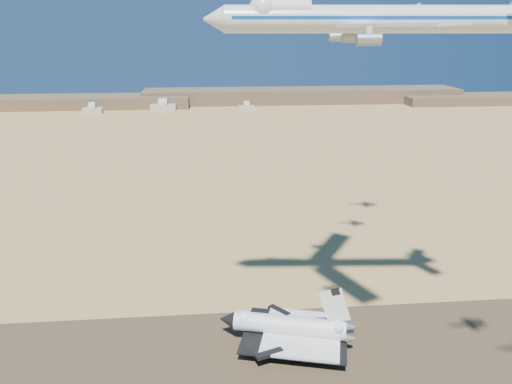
{
  "coord_description": "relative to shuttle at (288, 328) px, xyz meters",
  "views": [
    {
      "loc": [
        -3.67,
        -127.43,
        94.36
      ],
      "look_at": [
        8.8,
        8.0,
        49.73
      ],
      "focal_mm": 35.0,
      "sensor_mm": 36.0,
      "label": 1
    }
  ],
  "objects": [
    {
      "name": "ground",
      "position": [
        -18.68,
        -5.66,
        -5.62
      ],
      "size": [
        1200.0,
        1200.0,
        0.0
      ],
      "primitive_type": "plane",
      "color": "tan",
      "rests_on": "ground"
    },
    {
      "name": "runway",
      "position": [
        -18.68,
        -5.66,
        -5.59
      ],
      "size": [
        600.0,
        50.0,
        0.06
      ],
      "primitive_type": "cube",
      "color": "brown",
      "rests_on": "ground"
    },
    {
      "name": "ridgeline",
      "position": [
        46.63,
        521.64,
        2.01
      ],
      "size": [
        960.0,
        90.0,
        18.0
      ],
      "color": "brown",
      "rests_on": "ground"
    },
    {
      "name": "hangars",
      "position": [
        -82.68,
        472.77,
        -0.79
      ],
      "size": [
        200.5,
        29.5,
        30.0
      ],
      "color": "beige",
      "rests_on": "ground"
    },
    {
      "name": "shuttle",
      "position": [
        0.0,
        0.0,
        0.0
      ],
      "size": [
        42.71,
        33.1,
        20.9
      ],
      "rotation": [
        0.0,
        0.0,
        -0.26
      ],
      "color": "silver",
      "rests_on": "runway"
    },
    {
      "name": "carrier_747",
      "position": [
        15.57,
        -3.7,
        91.06
      ],
      "size": [
        86.27,
        66.68,
        21.48
      ],
      "rotation": [
        0.0,
        0.0,
        -0.08
      ],
      "color": "silver"
    },
    {
      "name": "crew_a",
      "position": [
        6.82,
        -10.12,
        -4.72
      ],
      "size": [
        0.59,
        0.71,
        1.67
      ],
      "primitive_type": "imported",
      "rotation": [
        0.0,
        0.0,
        1.2
      ],
      "color": "#C24E0B",
      "rests_on": "runway"
    },
    {
      "name": "crew_b",
      "position": [
        8.2,
        -9.98,
        -4.64
      ],
      "size": [
        0.66,
        0.97,
        1.83
      ],
      "primitive_type": "imported",
      "rotation": [
        0.0,
        0.0,
        1.75
      ],
      "color": "#C24E0B",
      "rests_on": "runway"
    },
    {
      "name": "crew_c",
      "position": [
        10.04,
        -9.43,
        -4.61
      ],
      "size": [
        1.04,
        1.25,
        1.9
      ],
      "primitive_type": "imported",
      "rotation": [
        0.0,
        0.0,
        2.07
      ],
      "color": "#C24E0B",
      "rests_on": "runway"
    },
    {
      "name": "chase_jet_e",
      "position": [
        38.69,
        40.12,
        90.31
      ],
      "size": [
        13.86,
        7.87,
        3.49
      ],
      "rotation": [
        0.0,
        0.0,
        -0.21
      ],
      "color": "silver"
    },
    {
      "name": "chase_jet_f",
      "position": [
        52.67,
        64.75,
        95.02
      ],
      "size": [
        15.85,
        8.8,
        3.96
      ],
      "rotation": [
        0.0,
        0.0,
        -0.14
      ],
      "color": "silver"
    }
  ]
}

